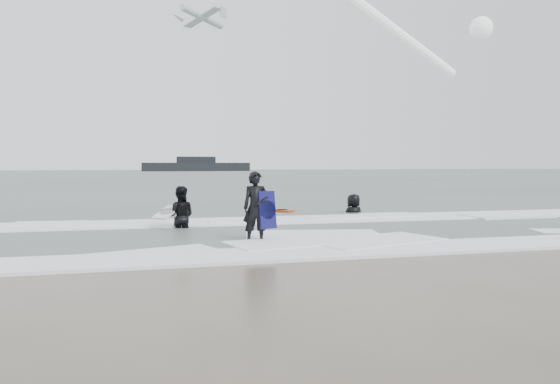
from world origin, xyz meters
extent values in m
plane|color=brown|center=(0.00, 0.00, 0.00)|extent=(320.00, 320.00, 0.00)
plane|color=#47544C|center=(0.00, 80.00, 0.06)|extent=(320.00, 320.00, 0.00)
imported|color=black|center=(-1.56, 1.32, 0.00)|extent=(0.68, 0.45, 1.85)
imported|color=black|center=(-3.23, 4.82, 0.00)|extent=(1.03, 0.87, 1.88)
imported|color=black|center=(0.69, 9.26, 0.00)|extent=(0.96, 0.61, 1.53)
imported|color=black|center=(3.92, 8.35, 0.00)|extent=(1.07, 0.82, 1.95)
cube|color=white|center=(0.00, -0.60, 0.03)|extent=(30.03, 2.32, 0.07)
cube|color=white|center=(0.00, 6.00, 0.04)|extent=(30.00, 2.60, 0.09)
cube|color=black|center=(9.39, 131.59, 1.15)|extent=(27.78, 4.96, 2.18)
cube|color=black|center=(9.39, 131.59, 3.04)|extent=(9.92, 2.98, 1.59)
cylinder|color=silver|center=(3.50, 59.99, 21.05)|extent=(6.13, 5.03, 1.87)
cone|color=silver|center=(0.45, 62.34, 21.58)|extent=(2.06, 1.88, 1.14)
cube|color=silver|center=(3.50, 59.99, 21.00)|extent=(4.60, 5.41, 1.71)
cube|color=silver|center=(5.99, 58.06, 21.31)|extent=(0.97, 0.80, 1.30)
cylinder|color=white|center=(22.44, 45.34, 17.71)|extent=(33.04, 26.00, 7.08)
camera|label=1|loc=(-4.35, -12.19, 2.03)|focal=35.00mm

